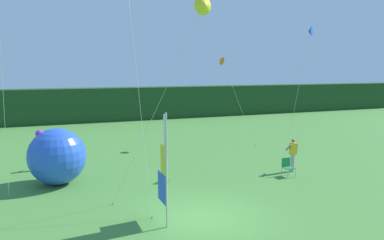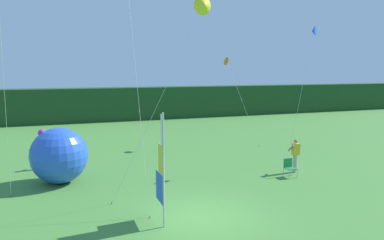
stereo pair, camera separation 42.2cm
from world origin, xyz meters
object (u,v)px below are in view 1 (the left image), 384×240
at_px(banner_flag, 164,171).
at_px(kite_blue_delta_5, 310,32).
at_px(kite_yellow_delta_4, 204,6).
at_px(inflatable_balloon, 57,156).
at_px(person_near_banner, 293,154).
at_px(folding_chair, 287,166).
at_px(kite_orange_delta_3, 223,62).
at_px(person_mid_field, 51,153).

relative_size(banner_flag, kite_blue_delta_5, 0.51).
bearing_deg(kite_yellow_delta_4, inflatable_balloon, 143.78).
xyz_separation_m(kite_yellow_delta_4, kite_blue_delta_5, (7.83, 3.43, -0.40)).
xyz_separation_m(person_near_banner, folding_chair, (-0.75, -0.60, -0.40)).
relative_size(kite_orange_delta_3, kite_yellow_delta_4, 0.75).
relative_size(banner_flag, inflatable_balloon, 1.49).
relative_size(kite_orange_delta_3, kite_blue_delta_5, 0.80).
height_order(banner_flag, person_near_banner, banner_flag).
distance_m(person_near_banner, kite_orange_delta_3, 9.44).
bearing_deg(person_mid_field, folding_chair, -27.58).
bearing_deg(banner_flag, folding_chair, 23.95).
height_order(person_near_banner, kite_orange_delta_3, kite_orange_delta_3).
distance_m(banner_flag, kite_blue_delta_5, 12.68).
distance_m(folding_chair, kite_blue_delta_5, 7.59).
bearing_deg(folding_chair, kite_yellow_delta_4, -165.78).
distance_m(inflatable_balloon, kite_blue_delta_5, 14.64).
distance_m(person_near_banner, kite_blue_delta_5, 6.83).
distance_m(banner_flag, kite_yellow_delta_4, 6.55).
relative_size(person_near_banner, kite_orange_delta_3, 0.28).
bearing_deg(folding_chair, person_near_banner, 38.57).
bearing_deg(kite_orange_delta_3, folding_chair, -94.54).
relative_size(person_near_banner, kite_blue_delta_5, 0.22).
bearing_deg(kite_orange_delta_3, person_near_banner, -89.58).
xyz_separation_m(kite_orange_delta_3, kite_yellow_delta_4, (-5.79, -10.01, 1.93)).
height_order(person_near_banner, kite_yellow_delta_4, kite_yellow_delta_4).
relative_size(person_mid_field, kite_yellow_delta_4, 0.20).
distance_m(person_near_banner, person_mid_field, 12.69).
height_order(person_mid_field, kite_blue_delta_5, kite_blue_delta_5).
bearing_deg(kite_orange_delta_3, kite_blue_delta_5, -72.80).
relative_size(banner_flag, kite_orange_delta_3, 0.64).
xyz_separation_m(person_near_banner, kite_yellow_delta_4, (-5.85, -1.89, 6.75)).
bearing_deg(banner_flag, kite_blue_delta_5, 28.16).
relative_size(banner_flag, person_near_banner, 2.26).
bearing_deg(kite_blue_delta_5, kite_orange_delta_3, 107.20).
distance_m(banner_flag, folding_chair, 8.18).
relative_size(folding_chair, kite_orange_delta_3, 0.15).
bearing_deg(folding_chair, person_mid_field, 152.42).
xyz_separation_m(inflatable_balloon, folding_chair, (10.62, -2.75, -0.79)).
bearing_deg(folding_chair, kite_blue_delta_5, 38.01).
height_order(kite_yellow_delta_4, kite_blue_delta_5, kite_yellow_delta_4).
bearing_deg(inflatable_balloon, folding_chair, -14.52).
bearing_deg(inflatable_balloon, kite_yellow_delta_4, -36.22).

